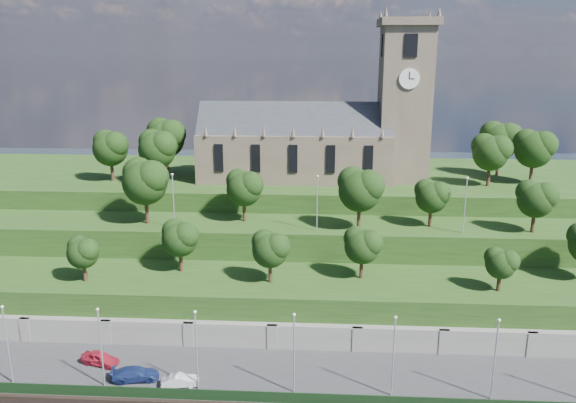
# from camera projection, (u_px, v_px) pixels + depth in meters

# --- Properties ---
(promenade) EXTENTS (160.00, 12.00, 2.00)m
(promenade) POSITION_uv_depth(u_px,v_px,m) (314.00, 382.00, 61.54)
(promenade) COLOR #2D2D30
(promenade) RESTS_ON ground
(fence) EXTENTS (160.00, 0.10, 1.20)m
(fence) POSITION_uv_depth(u_px,v_px,m) (313.00, 399.00, 55.92)
(fence) COLOR black
(fence) RESTS_ON promenade
(retaining_wall) EXTENTS (160.00, 2.10, 5.00)m
(retaining_wall) POSITION_uv_depth(u_px,v_px,m) (314.00, 342.00, 66.91)
(retaining_wall) COLOR slate
(retaining_wall) RESTS_ON ground
(embankment_lower) EXTENTS (160.00, 12.00, 8.00)m
(embankment_lower) POSITION_uv_depth(u_px,v_px,m) (315.00, 309.00, 72.34)
(embankment_lower) COLOR #1E3B13
(embankment_lower) RESTS_ON ground
(embankment_upper) EXTENTS (160.00, 10.00, 12.00)m
(embankment_upper) POSITION_uv_depth(u_px,v_px,m) (316.00, 263.00, 82.43)
(embankment_upper) COLOR #1E3B13
(embankment_upper) RESTS_ON ground
(hilltop) EXTENTS (160.00, 32.00, 15.00)m
(hilltop) POSITION_uv_depth(u_px,v_px,m) (318.00, 214.00, 102.29)
(hilltop) COLOR #1E3B13
(hilltop) RESTS_ON ground
(church) EXTENTS (38.60, 12.35, 27.60)m
(church) POSITION_uv_depth(u_px,v_px,m) (323.00, 135.00, 94.49)
(church) COLOR brown
(church) RESTS_ON hilltop
(trees_lower) EXTENTS (68.23, 8.46, 7.46)m
(trees_lower) POSITION_uv_depth(u_px,v_px,m) (344.00, 245.00, 70.37)
(trees_lower) COLOR #321C13
(trees_lower) RESTS_ON embankment_lower
(trees_upper) EXTENTS (60.34, 8.51, 9.56)m
(trees_upper) POSITION_uv_depth(u_px,v_px,m) (302.00, 187.00, 78.61)
(trees_upper) COLOR #321C13
(trees_upper) RESTS_ON embankment_upper
(trees_hilltop) EXTENTS (76.04, 16.20, 9.92)m
(trees_hilltop) POSITION_uv_depth(u_px,v_px,m) (322.00, 143.00, 93.71)
(trees_hilltop) COLOR #321C13
(trees_hilltop) RESTS_ON hilltop
(lamp_posts_promenade) EXTENTS (60.36, 0.36, 8.95)m
(lamp_posts_promenade) POSITION_uv_depth(u_px,v_px,m) (294.00, 348.00, 56.70)
(lamp_posts_promenade) COLOR #B2B2B7
(lamp_posts_promenade) RESTS_ON promenade
(lamp_posts_upper) EXTENTS (40.36, 0.36, 7.91)m
(lamp_posts_upper) POSITION_uv_depth(u_px,v_px,m) (317.00, 199.00, 76.80)
(lamp_posts_upper) COLOR #B2B2B7
(lamp_posts_upper) RESTS_ON embankment_upper
(car_left) EXTENTS (4.68, 2.87, 1.49)m
(car_left) POSITION_uv_depth(u_px,v_px,m) (100.00, 358.00, 63.02)
(car_left) COLOR #A71B2D
(car_left) RESTS_ON promenade
(car_middle) EXTENTS (4.09, 2.06, 1.29)m
(car_middle) POSITION_uv_depth(u_px,v_px,m) (180.00, 380.00, 58.94)
(car_middle) COLOR silver
(car_middle) RESTS_ON promenade
(car_right) EXTENTS (5.25, 2.83, 1.45)m
(car_right) POSITION_uv_depth(u_px,v_px,m) (135.00, 374.00, 59.99)
(car_right) COLOR navy
(car_right) RESTS_ON promenade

